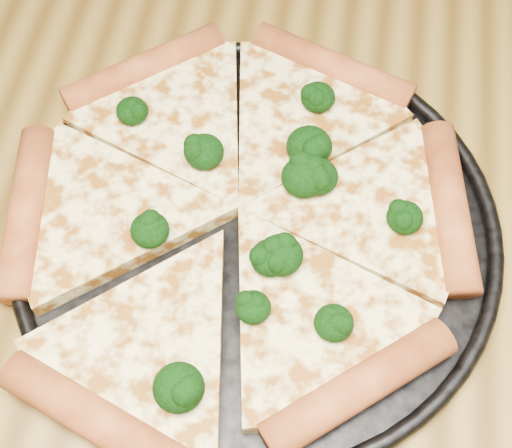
# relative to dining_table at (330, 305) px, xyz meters

# --- Properties ---
(dining_table) EXTENTS (1.20, 0.90, 0.75)m
(dining_table) POSITION_rel_dining_table_xyz_m (0.00, 0.00, 0.00)
(dining_table) COLOR brown
(dining_table) RESTS_ON ground
(pizza_pan) EXTENTS (0.37, 0.37, 0.02)m
(pizza_pan) POSITION_rel_dining_table_xyz_m (-0.07, 0.01, 0.10)
(pizza_pan) COLOR black
(pizza_pan) RESTS_ON dining_table
(pizza) EXTENTS (0.36, 0.39, 0.03)m
(pizza) POSITION_rel_dining_table_xyz_m (-0.08, 0.02, 0.11)
(pizza) COLOR #FFEF9C
(pizza) RESTS_ON pizza_pan
(broccoli_florets) EXTENTS (0.25, 0.28, 0.03)m
(broccoli_florets) POSITION_rel_dining_table_xyz_m (-0.06, 0.01, 0.12)
(broccoli_florets) COLOR black
(broccoli_florets) RESTS_ON pizza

